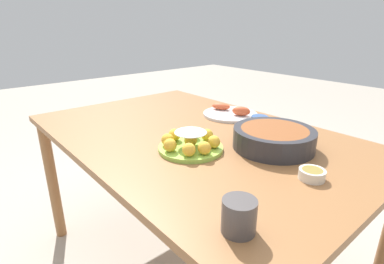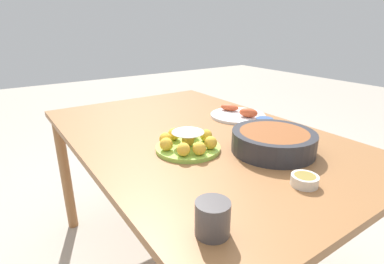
% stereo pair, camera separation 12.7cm
% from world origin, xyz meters
% --- Properties ---
extents(dining_table, '(1.57, 1.02, 0.78)m').
position_xyz_m(dining_table, '(0.00, 0.00, 0.69)').
color(dining_table, '#936038').
rests_on(dining_table, ground_plane).
extents(cake_plate, '(0.26, 0.26, 0.08)m').
position_xyz_m(cake_plate, '(0.14, -0.14, 0.81)').
color(cake_plate, '#99CC4C').
rests_on(cake_plate, dining_table).
extents(serving_bowl, '(0.32, 0.32, 0.08)m').
position_xyz_m(serving_bowl, '(0.34, 0.13, 0.82)').
color(serving_bowl, '#2D2D33').
rests_on(serving_bowl, dining_table).
extents(sauce_bowl, '(0.08, 0.08, 0.03)m').
position_xyz_m(sauce_bowl, '(0.58, 0.01, 0.79)').
color(sauce_bowl, silver).
rests_on(sauce_bowl, dining_table).
extents(seafood_platter, '(0.29, 0.29, 0.06)m').
position_xyz_m(seafood_platter, '(-0.08, 0.34, 0.79)').
color(seafood_platter, silver).
rests_on(seafood_platter, dining_table).
extents(cup_near, '(0.09, 0.09, 0.09)m').
position_xyz_m(cup_near, '(0.60, -0.37, 0.82)').
color(cup_near, '#4C4747').
rests_on(cup_near, dining_table).
extents(cup_far, '(0.08, 0.08, 0.06)m').
position_xyz_m(cup_far, '(0.16, 0.28, 0.81)').
color(cup_far, '#38568E').
rests_on(cup_far, dining_table).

